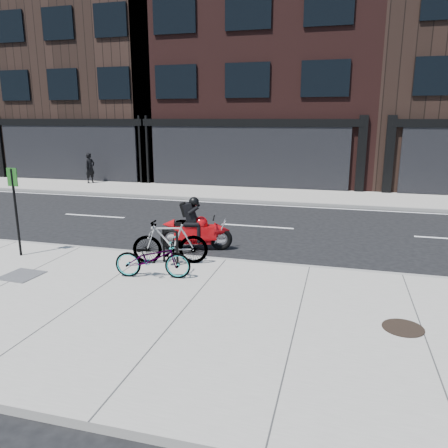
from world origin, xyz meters
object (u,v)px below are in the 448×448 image
(motorcycle, at_px, (199,228))
(utility_grate, at_px, (22,275))
(pedestrian, at_px, (90,168))
(sign_post, at_px, (15,204))
(manhole_cover, at_px, (403,328))
(bike_rack, at_px, (170,244))
(bicycle_rear, at_px, (170,242))
(bicycle_front, at_px, (153,258))

(motorcycle, height_order, utility_grate, motorcycle)
(pedestrian, bearing_deg, sign_post, -139.25)
(motorcycle, xyz_separation_m, manhole_cover, (4.72, -3.71, -0.45))
(motorcycle, xyz_separation_m, pedestrian, (-9.20, 9.58, 0.33))
(bike_rack, height_order, bicycle_rear, bicycle_rear)
(bike_rack, bearing_deg, bicycle_front, -91.09)
(pedestrian, xyz_separation_m, manhole_cover, (13.92, -13.29, -0.78))
(bicycle_front, relative_size, manhole_cover, 2.47)
(bicycle_front, height_order, pedestrian, pedestrian)
(bike_rack, xyz_separation_m, motorcycle, (0.16, 1.64, -0.03))
(motorcycle, relative_size, pedestrian, 1.22)
(bike_rack, distance_m, utility_grate, 3.29)
(motorcycle, distance_m, pedestrian, 13.29)
(bicycle_rear, relative_size, utility_grate, 2.35)
(bike_rack, bearing_deg, manhole_cover, -22.93)
(bicycle_front, bearing_deg, utility_grate, 93.11)
(pedestrian, height_order, sign_post, sign_post)
(bicycle_front, height_order, manhole_cover, bicycle_front)
(bike_rack, relative_size, pedestrian, 0.53)
(pedestrian, bearing_deg, bike_rack, -124.49)
(bicycle_rear, bearing_deg, utility_grate, -75.16)
(motorcycle, height_order, sign_post, sign_post)
(bike_rack, height_order, sign_post, sign_post)
(manhole_cover, xyz_separation_m, sign_post, (-8.73, 1.67, 1.29))
(bicycle_rear, bearing_deg, bicycle_front, -15.91)
(bicycle_front, distance_m, bicycle_rear, 0.96)
(utility_grate, relative_size, sign_post, 0.34)
(bicycle_front, relative_size, bicycle_rear, 0.93)
(manhole_cover, bearing_deg, bike_rack, 157.07)
(motorcycle, distance_m, utility_grate, 4.45)
(bicycle_front, xyz_separation_m, utility_grate, (-2.81, -0.67, -0.42))
(bicycle_front, distance_m, utility_grate, 2.92)
(utility_grate, bearing_deg, sign_post, 129.82)
(manhole_cover, bearing_deg, sign_post, 169.15)
(bicycle_rear, xyz_separation_m, utility_grate, (-2.82, -1.62, -0.52))
(utility_grate, bearing_deg, bicycle_front, 13.36)
(pedestrian, distance_m, utility_grate, 14.29)
(manhole_cover, relative_size, sign_post, 0.30)
(bike_rack, distance_m, pedestrian, 14.42)
(bicycle_rear, bearing_deg, bike_rack, 75.04)
(bicycle_front, relative_size, utility_grate, 2.18)
(bike_rack, xyz_separation_m, pedestrian, (-9.04, 11.22, 0.30))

